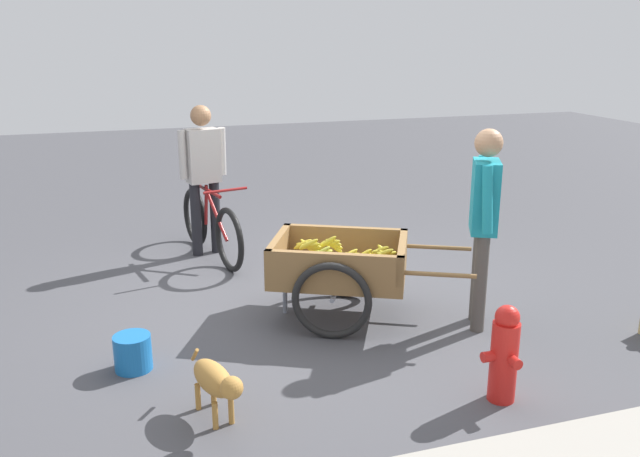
{
  "coord_description": "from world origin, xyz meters",
  "views": [
    {
      "loc": [
        1.56,
        5.24,
        2.34
      ],
      "look_at": [
        -0.08,
        0.1,
        0.75
      ],
      "focal_mm": 37.48,
      "sensor_mm": 36.0,
      "label": 1
    }
  ],
  "objects_px": {
    "cyclist_person": "(203,167)",
    "plastic_bucket": "(133,352)",
    "vendor_person": "(484,211)",
    "fruit_cart": "(340,268)",
    "bicycle": "(211,226)",
    "fire_hydrant": "(504,354)",
    "dog": "(216,381)"
  },
  "relations": [
    {
      "from": "bicycle",
      "to": "fire_hydrant",
      "type": "height_order",
      "value": "bicycle"
    },
    {
      "from": "fruit_cart",
      "to": "plastic_bucket",
      "type": "relative_size",
      "value": 6.76
    },
    {
      "from": "plastic_bucket",
      "to": "fruit_cart",
      "type": "bearing_deg",
      "value": -166.1
    },
    {
      "from": "vendor_person",
      "to": "fire_hydrant",
      "type": "bearing_deg",
      "value": 67.33
    },
    {
      "from": "fruit_cart",
      "to": "plastic_bucket",
      "type": "xyz_separation_m",
      "value": [
        1.73,
        0.43,
        -0.31
      ]
    },
    {
      "from": "fruit_cart",
      "to": "fire_hydrant",
      "type": "xyz_separation_m",
      "value": [
        -0.57,
        1.6,
        -0.11
      ]
    },
    {
      "from": "vendor_person",
      "to": "dog",
      "type": "distance_m",
      "value": 2.5
    },
    {
      "from": "vendor_person",
      "to": "dog",
      "type": "bearing_deg",
      "value": 18.17
    },
    {
      "from": "vendor_person",
      "to": "dog",
      "type": "height_order",
      "value": "vendor_person"
    },
    {
      "from": "bicycle",
      "to": "plastic_bucket",
      "type": "xyz_separation_m",
      "value": [
        0.94,
        2.33,
        -0.22
      ]
    },
    {
      "from": "fruit_cart",
      "to": "plastic_bucket",
      "type": "height_order",
      "value": "fruit_cart"
    },
    {
      "from": "vendor_person",
      "to": "fire_hydrant",
      "type": "distance_m",
      "value": 1.35
    },
    {
      "from": "fire_hydrant",
      "to": "plastic_bucket",
      "type": "xyz_separation_m",
      "value": [
        2.29,
        -1.17,
        -0.2
      ]
    },
    {
      "from": "fire_hydrant",
      "to": "cyclist_person",
      "type": "bearing_deg",
      "value": -69.13
    },
    {
      "from": "cyclist_person",
      "to": "plastic_bucket",
      "type": "xyz_separation_m",
      "value": [
        0.9,
        2.48,
        -0.84
      ]
    },
    {
      "from": "fruit_cart",
      "to": "fire_hydrant",
      "type": "distance_m",
      "value": 1.7
    },
    {
      "from": "bicycle",
      "to": "cyclist_person",
      "type": "relative_size",
      "value": 1.01
    },
    {
      "from": "cyclist_person",
      "to": "fire_hydrant",
      "type": "relative_size",
      "value": 2.41
    },
    {
      "from": "vendor_person",
      "to": "fruit_cart",
      "type": "bearing_deg",
      "value": -26.54
    },
    {
      "from": "bicycle",
      "to": "cyclist_person",
      "type": "bearing_deg",
      "value": -77.73
    },
    {
      "from": "fruit_cart",
      "to": "bicycle",
      "type": "bearing_deg",
      "value": -67.38
    },
    {
      "from": "fire_hydrant",
      "to": "dog",
      "type": "bearing_deg",
      "value": -10.54
    },
    {
      "from": "dog",
      "to": "fire_hydrant",
      "type": "height_order",
      "value": "fire_hydrant"
    },
    {
      "from": "bicycle",
      "to": "cyclist_person",
      "type": "xyz_separation_m",
      "value": [
        0.03,
        -0.15,
        0.62
      ]
    },
    {
      "from": "cyclist_person",
      "to": "fire_hydrant",
      "type": "distance_m",
      "value": 3.95
    },
    {
      "from": "cyclist_person",
      "to": "plastic_bucket",
      "type": "distance_m",
      "value": 2.76
    },
    {
      "from": "dog",
      "to": "plastic_bucket",
      "type": "xyz_separation_m",
      "value": [
        0.47,
        -0.83,
        -0.14
      ]
    },
    {
      "from": "vendor_person",
      "to": "cyclist_person",
      "type": "bearing_deg",
      "value": -54.19
    },
    {
      "from": "dog",
      "to": "fire_hydrant",
      "type": "distance_m",
      "value": 1.86
    },
    {
      "from": "bicycle",
      "to": "plastic_bucket",
      "type": "relative_size",
      "value": 6.09
    },
    {
      "from": "dog",
      "to": "plastic_bucket",
      "type": "distance_m",
      "value": 0.96
    },
    {
      "from": "fruit_cart",
      "to": "fire_hydrant",
      "type": "bearing_deg",
      "value": 109.52
    }
  ]
}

